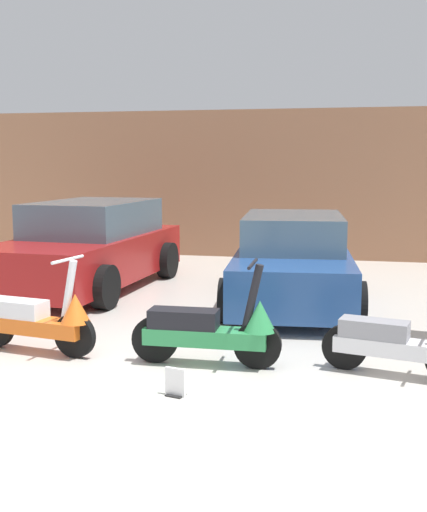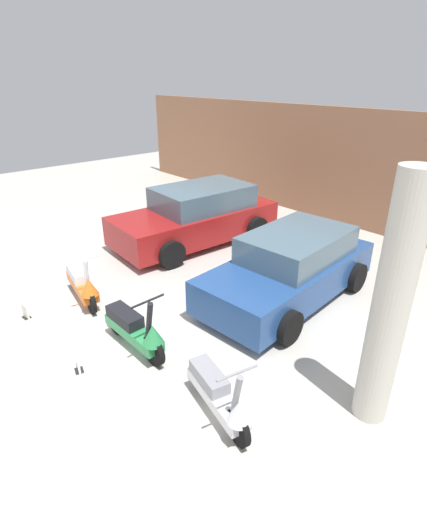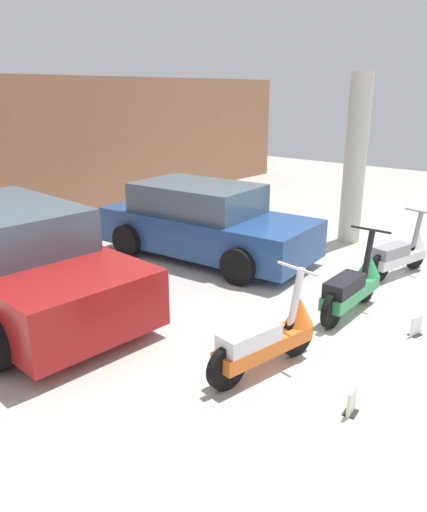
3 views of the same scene
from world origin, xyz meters
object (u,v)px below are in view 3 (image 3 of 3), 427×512
at_px(support_column_side, 355,161).
at_px(car_rear_center, 205,222).
at_px(scooter_front_center, 401,253).
at_px(placard_near_left_scooter, 351,403).
at_px(scooter_front_right, 354,285).
at_px(placard_near_right_scooter, 416,327).
at_px(car_rear_left, 13,261).
at_px(scooter_front_left, 269,337).

bearing_deg(support_column_side, car_rear_center, 148.58).
distance_m(scooter_front_center, placard_near_left_scooter, 4.18).
height_order(scooter_front_right, car_rear_center, car_rear_center).
bearing_deg(car_rear_center, scooter_front_center, 18.95).
height_order(scooter_front_center, placard_near_right_scooter, scooter_front_center).
height_order(scooter_front_right, scooter_front_center, scooter_front_right).
height_order(scooter_front_center, car_rear_center, car_rear_center).
relative_size(scooter_front_right, car_rear_center, 0.39).
xyz_separation_m(car_rear_left, car_rear_center, (3.43, -0.49, -0.06)).
bearing_deg(car_rear_left, car_rear_center, 85.40).
distance_m(car_rear_left, placard_near_left_scooter, 4.75).
bearing_deg(placard_near_right_scooter, support_column_side, 37.15).
distance_m(scooter_front_center, car_rear_left, 5.99).
xyz_separation_m(scooter_front_left, scooter_front_center, (3.87, 0.01, -0.02)).
xyz_separation_m(placard_near_right_scooter, support_column_side, (3.28, 2.48, 1.50)).
relative_size(scooter_front_left, placard_near_right_scooter, 5.95).
relative_size(car_rear_left, support_column_side, 1.35).
bearing_deg(scooter_front_center, placard_near_right_scooter, -141.40).
distance_m(placard_near_left_scooter, support_column_side, 6.06).
distance_m(scooter_front_right, car_rear_left, 4.65).
distance_m(car_rear_left, car_rear_center, 3.46).
xyz_separation_m(scooter_front_center, car_rear_left, (-4.78, 3.58, 0.33)).
bearing_deg(placard_near_right_scooter, car_rear_center, 80.51).
height_order(scooter_front_right, placard_near_right_scooter, scooter_front_right).
bearing_deg(scooter_front_center, placard_near_left_scooter, -152.19).
bearing_deg(car_rear_center, scooter_front_right, -14.49).
height_order(car_rear_left, support_column_side, support_column_side).
relative_size(scooter_front_right, support_column_side, 0.49).
xyz_separation_m(scooter_front_right, support_column_side, (3.14, 1.56, 1.22)).
bearing_deg(placard_near_right_scooter, scooter_front_center, 25.59).
xyz_separation_m(scooter_front_left, scooter_front_right, (1.97, -0.05, 0.01)).
bearing_deg(placard_near_left_scooter, car_rear_center, 57.24).
bearing_deg(scooter_front_right, scooter_front_center, 0.52).
distance_m(scooter_front_center, placard_near_right_scooter, 2.27).
relative_size(scooter_front_right, car_rear_left, 0.36).
xyz_separation_m(car_rear_center, support_column_side, (2.60, -1.59, 0.98)).
bearing_deg(scooter_front_right, car_rear_left, 127.29).
bearing_deg(car_rear_left, scooter_front_right, 41.97).
bearing_deg(scooter_front_center, scooter_front_left, -166.87).
bearing_deg(car_rear_left, placard_near_left_scooter, 12.72).
xyz_separation_m(car_rear_center, placard_near_left_scooter, (-2.68, -4.16, -0.52)).
distance_m(placard_near_right_scooter, support_column_side, 4.37).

